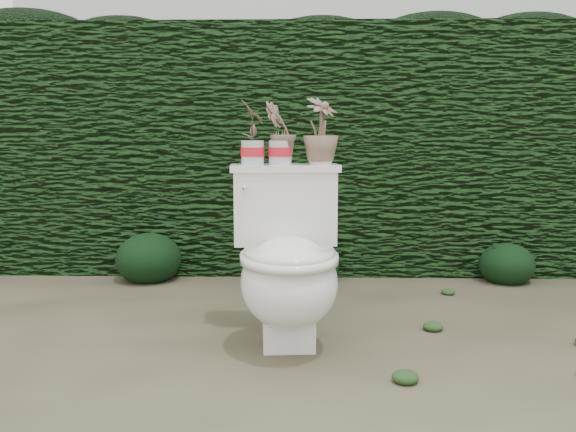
{
  "coord_description": "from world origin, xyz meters",
  "views": [
    {
      "loc": [
        -0.15,
        -2.71,
        0.93
      ],
      "look_at": [
        -0.22,
        0.0,
        0.55
      ],
      "focal_mm": 38.0,
      "sensor_mm": 36.0,
      "label": 1
    }
  ],
  "objects_px": {
    "toilet": "(288,265)",
    "potted_plant_left": "(252,134)",
    "potted_plant_center": "(280,135)",
    "potted_plant_right": "(321,132)"
  },
  "relations": [
    {
      "from": "toilet",
      "to": "potted_plant_right",
      "type": "relative_size",
      "value": 2.66
    },
    {
      "from": "toilet",
      "to": "potted_plant_left",
      "type": "xyz_separation_m",
      "value": [
        -0.17,
        0.23,
        0.56
      ]
    },
    {
      "from": "potted_plant_left",
      "to": "potted_plant_right",
      "type": "bearing_deg",
      "value": -90.72
    },
    {
      "from": "potted_plant_left",
      "to": "potted_plant_right",
      "type": "distance_m",
      "value": 0.31
    },
    {
      "from": "toilet",
      "to": "potted_plant_left",
      "type": "bearing_deg",
      "value": 121.71
    },
    {
      "from": "toilet",
      "to": "potted_plant_center",
      "type": "bearing_deg",
      "value": 95.24
    },
    {
      "from": "toilet",
      "to": "potted_plant_left",
      "type": "distance_m",
      "value": 0.63
    },
    {
      "from": "toilet",
      "to": "potted_plant_left",
      "type": "height_order",
      "value": "potted_plant_left"
    },
    {
      "from": "potted_plant_center",
      "to": "potted_plant_left",
      "type": "bearing_deg",
      "value": -25.98
    },
    {
      "from": "toilet",
      "to": "potted_plant_right",
      "type": "xyz_separation_m",
      "value": [
        0.14,
        0.25,
        0.57
      ]
    }
  ]
}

